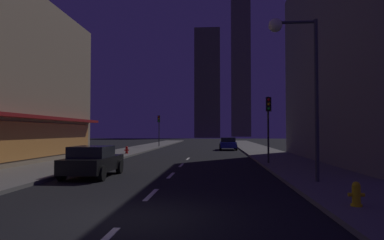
# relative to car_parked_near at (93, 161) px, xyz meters

# --- Properties ---
(ground_plane) EXTENTS (78.00, 136.00, 0.10)m
(ground_plane) POSITION_rel_car_parked_near_xyz_m (3.60, 24.41, -0.79)
(ground_plane) COLOR black
(sidewalk_right) EXTENTS (4.00, 76.00, 0.15)m
(sidewalk_right) POSITION_rel_car_parked_near_xyz_m (10.60, 24.41, -0.67)
(sidewalk_right) COLOR #605E59
(sidewalk_right) RESTS_ON ground
(sidewalk_left) EXTENTS (4.00, 76.00, 0.15)m
(sidewalk_left) POSITION_rel_car_parked_near_xyz_m (-3.40, 24.41, -0.67)
(sidewalk_left) COLOR #605E59
(sidewalk_left) RESTS_ON ground
(lane_marking_center) EXTENTS (0.16, 23.00, 0.01)m
(lane_marking_center) POSITION_rel_car_parked_near_xyz_m (3.60, 0.81, -0.73)
(lane_marking_center) COLOR silver
(lane_marking_center) RESTS_ON ground
(skyscraper_distant_tall) EXTENTS (8.87, 8.77, 38.17)m
(skyscraper_distant_tall) POSITION_rel_car_parked_near_xyz_m (2.88, 107.78, 18.34)
(skyscraper_distant_tall) COLOR #54503F
(skyscraper_distant_tall) RESTS_ON ground
(skyscraper_distant_mid) EXTENTS (8.09, 6.44, 77.31)m
(skyscraper_distant_mid) POSITION_rel_car_parked_near_xyz_m (16.63, 135.14, 37.91)
(skyscraper_distant_mid) COLOR #5D5846
(skyscraper_distant_mid) RESTS_ON ground
(car_parked_near) EXTENTS (1.98, 4.24, 1.45)m
(car_parked_near) POSITION_rel_car_parked_near_xyz_m (0.00, 0.00, 0.00)
(car_parked_near) COLOR black
(car_parked_near) RESTS_ON ground
(car_parked_far) EXTENTS (1.98, 4.24, 1.45)m
(car_parked_far) POSITION_rel_car_parked_near_xyz_m (7.20, 24.79, 0.00)
(car_parked_far) COLOR navy
(car_parked_far) RESTS_ON ground
(fire_hydrant_yellow_near) EXTENTS (0.42, 0.30, 0.65)m
(fire_hydrant_yellow_near) POSITION_rel_car_parked_near_xyz_m (9.50, -6.52, -0.29)
(fire_hydrant_yellow_near) COLOR yellow
(fire_hydrant_yellow_near) RESTS_ON sidewalk_right
(fire_hydrant_far_left) EXTENTS (0.42, 0.30, 0.65)m
(fire_hydrant_far_left) POSITION_rel_car_parked_near_xyz_m (-2.30, 15.21, -0.29)
(fire_hydrant_far_left) COLOR red
(fire_hydrant_far_left) RESTS_ON sidewalk_left
(traffic_light_near_right) EXTENTS (0.32, 0.48, 4.20)m
(traffic_light_near_right) POSITION_rel_car_parked_near_xyz_m (9.10, 6.17, 2.45)
(traffic_light_near_right) COLOR #2D2D2D
(traffic_light_near_right) RESTS_ON sidewalk_right
(traffic_light_far_left) EXTENTS (0.32, 0.48, 4.20)m
(traffic_light_far_left) POSITION_rel_car_parked_near_xyz_m (-1.90, 30.80, 2.45)
(traffic_light_far_left) COLOR #2D2D2D
(traffic_light_far_left) RESTS_ON sidewalk_left
(street_lamp_right) EXTENTS (1.96, 0.56, 6.58)m
(street_lamp_right) POSITION_rel_car_parked_near_xyz_m (8.98, -1.90, 4.33)
(street_lamp_right) COLOR #38383D
(street_lamp_right) RESTS_ON sidewalk_right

